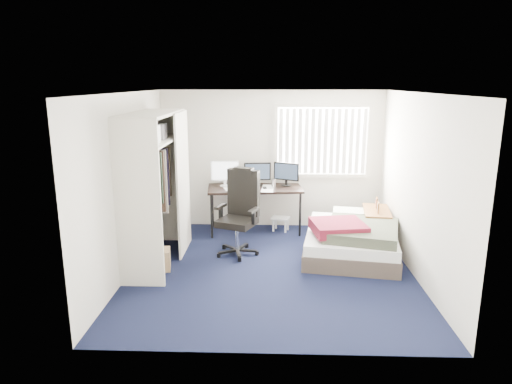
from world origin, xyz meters
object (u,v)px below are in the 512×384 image
at_px(office_chair, 239,221).
at_px(bed, 352,238).
at_px(desk, 255,186).
at_px(nightstand, 377,214).

bearing_deg(office_chair, bed, -1.36).
distance_m(desk, office_chair, 1.14).
distance_m(desk, bed, 2.00).
relative_size(nightstand, bed, 0.44).
xyz_separation_m(desk, bed, (1.55, -1.12, -0.57)).
relative_size(office_chair, bed, 0.66).
xyz_separation_m(desk, nightstand, (2.05, -0.56, -0.33)).
height_order(office_chair, bed, office_chair).
xyz_separation_m(office_chair, nightstand, (2.25, 0.52, -0.01)).
height_order(office_chair, nightstand, office_chair).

